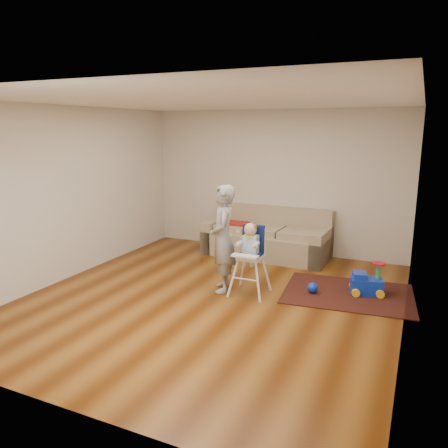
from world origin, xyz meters
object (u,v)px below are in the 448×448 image
at_px(side_table, 219,239).
at_px(ride_on_toy, 367,278).
at_px(adult, 223,239).
at_px(toy_ball, 313,288).
at_px(high_chair, 250,260).
at_px(sofa, 266,233).

xyz_separation_m(side_table, ride_on_toy, (2.90, -1.14, 0.01)).
bearing_deg(side_table, adult, -63.13).
xyz_separation_m(toy_ball, adult, (-1.25, -0.39, 0.69)).
height_order(high_chair, adult, adult).
height_order(sofa, adult, adult).
xyz_separation_m(sofa, adult, (0.00, -1.93, 0.34)).
height_order(ride_on_toy, adult, adult).
height_order(side_table, adult, adult).
relative_size(ride_on_toy, high_chair, 0.45).
height_order(side_table, ride_on_toy, ride_on_toy).
distance_m(sofa, adult, 1.96).
distance_m(side_table, adult, 2.13).
distance_m(ride_on_toy, adult, 2.15).
bearing_deg(adult, high_chair, 68.82).
bearing_deg(ride_on_toy, toy_ball, -173.16).
relative_size(sofa, adult, 1.49).
bearing_deg(toy_ball, adult, -162.53).
relative_size(toy_ball, adult, 0.10).
bearing_deg(ride_on_toy, sofa, 132.14).
height_order(ride_on_toy, toy_ball, ride_on_toy).
distance_m(toy_ball, adult, 1.49).
bearing_deg(toy_ball, side_table, 146.59).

